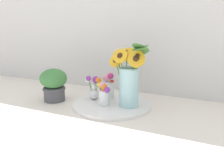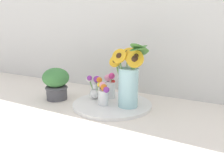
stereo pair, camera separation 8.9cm
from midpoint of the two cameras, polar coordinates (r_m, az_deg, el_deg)
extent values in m
plane|color=silver|center=(1.16, -0.61, -7.38)|extent=(6.00, 6.00, 0.00)
cylinder|color=white|center=(1.26, 2.03, -5.30)|extent=(0.45, 0.45, 0.02)
cylinder|color=#9ED1D6|center=(1.18, 6.42, -1.16)|extent=(0.11, 0.11, 0.20)
torus|color=#9ED1D6|center=(1.15, 6.56, 3.87)|extent=(0.11, 0.11, 0.01)
cylinder|color=#568E42|center=(1.14, 6.99, 0.96)|extent=(0.06, 0.02, 0.22)
cylinder|color=gold|center=(1.10, 8.36, 6.42)|extent=(0.10, 0.06, 0.10)
sphere|color=#382314|center=(1.10, 8.36, 6.42)|extent=(0.04, 0.04, 0.04)
cylinder|color=#568E42|center=(1.16, 7.14, 1.33)|extent=(0.03, 0.03, 0.24)
cylinder|color=gold|center=(1.12, 7.70, 7.25)|extent=(0.09, 0.05, 0.09)
sphere|color=#382314|center=(1.12, 7.70, 7.25)|extent=(0.04, 0.04, 0.04)
cylinder|color=#568E42|center=(1.21, 5.92, 2.70)|extent=(0.03, 0.07, 0.21)
cylinder|color=gold|center=(1.23, 6.14, 8.05)|extent=(0.08, 0.07, 0.06)
sphere|color=#382314|center=(1.23, 6.14, 8.05)|extent=(0.03, 0.03, 0.03)
cylinder|color=#568E42|center=(1.13, 7.67, 1.38)|extent=(0.04, 0.01, 0.23)
cylinder|color=gold|center=(1.10, 8.70, 7.18)|extent=(0.07, 0.04, 0.07)
sphere|color=#382314|center=(1.10, 8.70, 7.18)|extent=(0.03, 0.03, 0.03)
cylinder|color=#568E42|center=(1.17, 4.28, 1.82)|extent=(0.05, 0.04, 0.24)
cylinder|color=gold|center=(1.18, 3.72, 7.76)|extent=(0.07, 0.05, 0.06)
sphere|color=#382314|center=(1.18, 3.72, 7.76)|extent=(0.03, 0.03, 0.03)
cylinder|color=#568E42|center=(1.18, 4.31, 0.84)|extent=(0.07, 0.01, 0.21)
cylinder|color=gold|center=(1.18, 3.08, 6.07)|extent=(0.09, 0.05, 0.08)
sphere|color=#382314|center=(1.18, 3.08, 6.07)|extent=(0.03, 0.03, 0.03)
cylinder|color=#568E42|center=(1.15, 5.10, 1.42)|extent=(0.04, 0.02, 0.23)
cylinder|color=gold|center=(1.13, 4.18, 7.29)|extent=(0.09, 0.05, 0.08)
sphere|color=#382314|center=(1.13, 4.18, 7.29)|extent=(0.03, 0.03, 0.03)
ellipsoid|color=#477F38|center=(1.10, 9.60, 9.19)|extent=(0.09, 0.14, 0.07)
ellipsoid|color=#477F38|center=(1.19, 9.57, 7.81)|extent=(0.14, 0.10, 0.08)
ellipsoid|color=#477F38|center=(1.08, 9.33, 9.23)|extent=(0.09, 0.11, 0.03)
cylinder|color=white|center=(1.21, -0.19, -3.58)|extent=(0.06, 0.06, 0.08)
cylinder|color=#427533|center=(1.21, -0.14, -2.11)|extent=(0.02, 0.01, 0.08)
sphere|color=pink|center=(1.21, -0.37, -0.31)|extent=(0.04, 0.04, 0.04)
cylinder|color=#427533|center=(1.19, 0.43, -3.11)|extent=(0.02, 0.01, 0.07)
sphere|color=purple|center=(1.17, 0.79, -1.55)|extent=(0.03, 0.03, 0.03)
cylinder|color=#427533|center=(1.22, -0.83, -2.05)|extent=(0.03, 0.01, 0.08)
sphere|color=yellow|center=(1.22, -1.23, -0.19)|extent=(0.03, 0.03, 0.03)
cylinder|color=#427533|center=(1.21, 0.10, -2.79)|extent=(0.01, 0.01, 0.08)
sphere|color=orange|center=(1.19, -0.02, -0.91)|extent=(0.04, 0.04, 0.04)
sphere|color=white|center=(1.32, -2.57, -2.54)|extent=(0.06, 0.06, 0.06)
cylinder|color=white|center=(1.31, -2.60, -0.62)|extent=(0.03, 0.03, 0.03)
cylinder|color=#568E42|center=(1.31, -3.37, -0.81)|extent=(0.03, 0.02, 0.09)
sphere|color=white|center=(1.30, -4.05, 1.25)|extent=(0.04, 0.04, 0.04)
cylinder|color=#568E42|center=(1.30, -3.42, -0.52)|extent=(0.01, 0.03, 0.10)
sphere|color=purple|center=(1.28, -3.96, 1.55)|extent=(0.03, 0.03, 0.03)
cylinder|color=#568E42|center=(1.32, -2.40, -0.73)|extent=(0.02, 0.01, 0.09)
sphere|color=purple|center=(1.30, -2.03, 1.22)|extent=(0.04, 0.04, 0.04)
cylinder|color=#568E42|center=(1.30, -1.81, -1.14)|extent=(0.03, 0.01, 0.10)
sphere|color=orange|center=(1.27, -1.35, 1.05)|extent=(0.03, 0.03, 0.03)
cylinder|color=#568E42|center=(1.32, -2.26, -0.50)|extent=(0.01, 0.03, 0.08)
sphere|color=white|center=(1.32, -1.97, 1.38)|extent=(0.04, 0.04, 0.04)
cylinder|color=white|center=(1.33, 1.43, -1.60)|extent=(0.06, 0.06, 0.10)
cylinder|color=#568E42|center=(1.32, 1.82, -0.94)|extent=(0.02, 0.01, 0.07)
sphere|color=red|center=(1.32, 2.22, 0.55)|extent=(0.03, 0.03, 0.03)
cylinder|color=#568E42|center=(1.33, 1.13, -0.61)|extent=(0.03, 0.03, 0.10)
sphere|color=pink|center=(1.34, 0.81, 1.61)|extent=(0.04, 0.04, 0.04)
cylinder|color=#568E42|center=(1.32, 1.61, -0.38)|extent=(0.02, 0.01, 0.12)
sphere|color=#C6337A|center=(1.30, 1.87, 2.10)|extent=(0.04, 0.04, 0.04)
cylinder|color=#4C4C51|center=(1.39, -12.48, -2.25)|extent=(0.13, 0.13, 0.08)
torus|color=#4C4C51|center=(1.38, -12.55, -0.96)|extent=(0.14, 0.14, 0.02)
ellipsoid|color=#3D7A3D|center=(1.37, -12.69, 1.64)|extent=(0.16, 0.16, 0.12)
camera|label=1|loc=(0.04, -87.92, 0.52)|focal=35.00mm
camera|label=2|loc=(0.04, 92.08, -0.52)|focal=35.00mm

